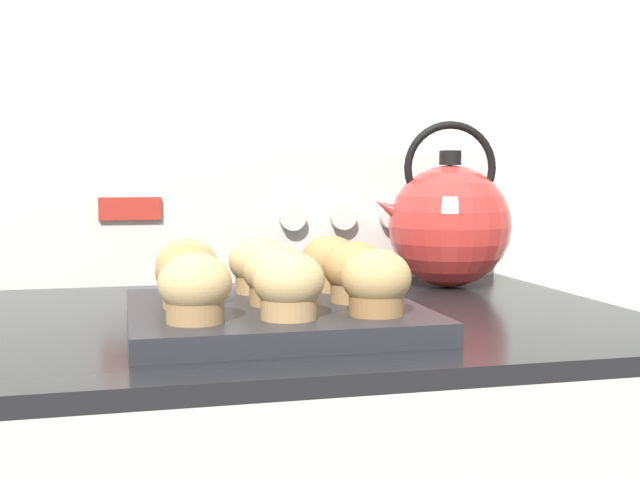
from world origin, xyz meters
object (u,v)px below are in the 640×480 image
muffin_r0_c0 (195,289)px  muffin_r0_c1 (289,286)px  muffin_pan (274,315)px  muffin_r2_c0 (186,268)px  muffin_r1_c2 (355,273)px  muffin_r2_c1 (259,266)px  muffin_r1_c0 (189,277)px  muffin_r0_c2 (376,283)px  muffin_r1_c1 (275,275)px  muffin_r2_c2 (330,264)px  tea_kettle (449,223)px

muffin_r0_c0 → muffin_r0_c1: (0.09, -0.00, 0.00)m
muffin_pan → muffin_r2_c0: muffin_r2_c0 is taller
muffin_r1_c2 → muffin_r2_c0: bearing=153.1°
muffin_r1_c2 → muffin_r0_c0: bearing=-155.4°
muffin_r2_c1 → muffin_r1_c2: bearing=-44.8°
muffin_r0_c0 → muffin_r1_c0: size_ratio=1.00×
muffin_r0_c2 → muffin_r2_c0: bearing=134.8°
muffin_r0_c0 → muffin_r2_c1: size_ratio=1.00×
muffin_r0_c1 → muffin_r1_c2: same height
muffin_r0_c2 → muffin_r1_c0: (-0.17, 0.09, 0.00)m
muffin_r1_c1 → muffin_r0_c0: bearing=-137.5°
muffin_r0_c0 → muffin_r1_c0: same height
muffin_r2_c1 → muffin_r1_c0: bearing=-135.7°
muffin_r2_c0 → muffin_r2_c1: same height
muffin_r1_c1 → muffin_r2_c0: size_ratio=1.00×
muffin_r0_c2 → muffin_r2_c2: same height
muffin_r0_c2 → muffin_r1_c1: bearing=134.8°
muffin_r2_c2 → tea_kettle: tea_kettle is taller
muffin_r0_c0 → tea_kettle: 0.49m
muffin_r1_c0 → muffin_r0_c2: bearing=-27.0°
muffin_r0_c1 → muffin_r1_c2: 0.12m
muffin_r0_c1 → muffin_r2_c0: same height
muffin_r0_c0 → muffin_r2_c2: size_ratio=1.00×
muffin_r2_c1 → tea_kettle: size_ratio=0.29×
muffin_r1_c0 → muffin_r1_c1: (0.09, -0.00, 0.00)m
muffin_r1_c1 → muffin_r2_c0: same height
muffin_pan → muffin_r0_c0: 0.13m
muffin_r2_c0 → muffin_r1_c1: bearing=-45.3°
muffin_r0_c0 → muffin_r0_c2: bearing=-0.7°
muffin_r0_c2 → muffin_r2_c2: 0.17m
muffin_r0_c1 → muffin_r2_c1: same height
muffin_r0_c1 → muffin_r1_c0: bearing=134.4°
muffin_r0_c0 → muffin_r1_c1: bearing=42.5°
muffin_r0_c2 → muffin_r2_c2: (-0.00, 0.17, 0.00)m
muffin_r0_c2 → tea_kettle: size_ratio=0.29×
muffin_r1_c1 → muffin_r2_c2: 0.12m
muffin_r1_c2 → muffin_r2_c0: (-0.17, 0.09, 0.00)m
muffin_r2_c0 → muffin_r2_c1: bearing=1.2°
muffin_r2_c1 → muffin_r0_c2: bearing=-63.3°
muffin_r2_c0 → tea_kettle: 0.40m
muffin_r1_c1 → muffin_r0_c2: bearing=-45.2°
muffin_r2_c0 → muffin_r2_c2: size_ratio=1.00×
muffin_r0_c1 → muffin_r1_c1: size_ratio=1.00×
muffin_pan → muffin_r1_c1: size_ratio=4.38×
muffin_r1_c2 → muffin_r2_c2: bearing=93.1°
muffin_r2_c1 → muffin_r2_c2: bearing=-0.3°
muffin_r1_c0 → muffin_r0_c0: bearing=-90.8°
muffin_r0_c0 → muffin_r0_c1: same height
muffin_r1_c0 → tea_kettle: 0.44m
muffin_r2_c2 → tea_kettle: size_ratio=0.29×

